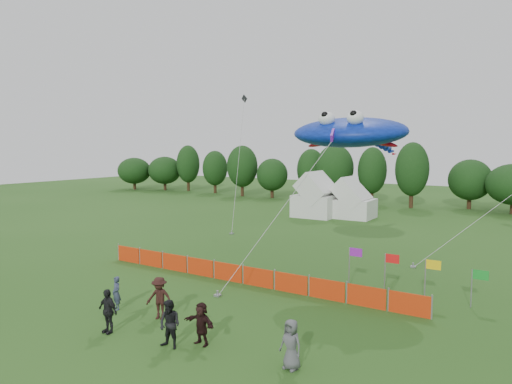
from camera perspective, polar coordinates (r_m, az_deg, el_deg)
The scene contains 14 objects.
ground at distance 20.14m, azimuth -9.47°, elevation -16.36°, with size 160.00×160.00×0.00m, color #234C16.
treeline at distance 59.94m, azimuth 21.55°, elevation 2.05°, with size 104.57×8.78×8.36m.
tent_left at distance 49.86m, azimuth 7.60°, elevation -0.81°, with size 4.42×4.42×3.90m.
tent_right at distance 49.58m, azimuth 11.84°, elevation -1.26°, with size 4.69×3.75×3.31m.
barrier_fence at distance 25.59m, azimuth -1.69°, elevation -10.28°, with size 19.90×0.06×1.00m.
flag_row at distance 24.21m, azimuth 18.40°, elevation -9.26°, with size 6.73×0.50×2.17m.
spectator_a at distance 22.59m, azimuth -17.05°, elevation -11.99°, with size 0.57×0.37×1.55m, color #313852.
spectator_b at distance 18.03m, azimuth -10.73°, elevation -15.95°, with size 0.89×0.69×1.83m, color black.
spectator_c at distance 20.91m, azimuth -11.98°, elevation -12.84°, with size 1.21×0.70×1.87m, color black.
spectator_d at distance 20.01m, azimuth -18.05°, elevation -13.95°, with size 1.06×0.44×1.81m, color black.
spectator_e at distance 16.32m, azimuth 4.41°, elevation -18.45°, with size 0.84×0.55×1.73m, color #4F5054.
spectator_f at distance 18.18m, azimuth -6.86°, elevation -16.02°, with size 1.53×0.49×1.64m, color black.
stingray_kite at distance 26.46m, azimuth 12.06°, elevation 7.24°, with size 8.01×15.04×9.49m.
small_kite_dark at distance 43.09m, azimuth -2.10°, elevation 4.94°, with size 3.57×6.89×12.75m.
Camera 1 is at (12.46, -13.93, 7.52)m, focal length 32.00 mm.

